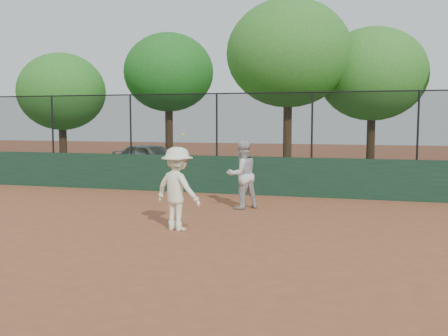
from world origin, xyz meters
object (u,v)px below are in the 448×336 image
(tree_0, at_px, (61,92))
(tree_3, at_px, (373,74))
(tree_1, at_px, (169,73))
(tree_2, at_px, (288,54))
(player_second, at_px, (242,174))
(parked_car, at_px, (152,159))
(player_main, at_px, (178,189))

(tree_0, height_order, tree_3, tree_3)
(tree_0, distance_m, tree_1, 4.94)
(tree_2, distance_m, tree_3, 3.69)
(player_second, xyz_separation_m, tree_0, (-10.22, 7.33, 2.71))
(parked_car, bearing_deg, tree_0, 109.39)
(player_main, distance_m, tree_3, 13.27)
(player_main, xyz_separation_m, tree_1, (-4.95, 11.88, 3.62))
(player_second, xyz_separation_m, tree_3, (3.38, 9.28, 3.34))
(parked_car, height_order, tree_0, tree_0)
(tree_2, bearing_deg, player_main, -93.88)
(parked_car, xyz_separation_m, tree_3, (9.12, 2.13, 3.57))
(player_second, bearing_deg, tree_2, -134.99)
(tree_0, distance_m, tree_3, 13.76)
(tree_1, xyz_separation_m, tree_3, (9.04, 0.28, -0.26))
(player_second, relative_size, tree_2, 0.25)
(parked_car, height_order, tree_1, tree_1)
(tree_2, bearing_deg, parked_car, -171.70)
(parked_car, relative_size, player_main, 1.92)
(tree_1, xyz_separation_m, tree_2, (5.68, -1.01, 0.54))
(parked_car, height_order, tree_3, tree_3)
(tree_3, bearing_deg, tree_1, -178.23)
(parked_car, bearing_deg, player_main, -131.72)
(player_main, relative_size, tree_0, 0.39)
(tree_0, bearing_deg, player_main, -47.04)
(player_main, bearing_deg, parked_car, 116.60)
(player_main, height_order, tree_1, tree_1)
(player_main, height_order, tree_0, tree_0)
(player_main, xyz_separation_m, tree_3, (4.09, 12.16, 3.36))
(tree_0, relative_size, tree_1, 0.85)
(parked_car, distance_m, player_main, 11.22)
(player_main, xyz_separation_m, tree_2, (0.74, 10.87, 4.17))
(tree_0, distance_m, tree_2, 10.37)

